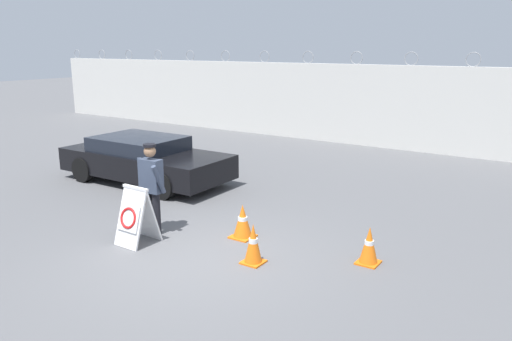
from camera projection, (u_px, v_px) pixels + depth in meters
ground_plane at (199, 259)px, 8.50m from camera, size 90.00×90.00×0.00m
perimeter_wall at (408, 108)px, 17.14m from camera, size 36.00×0.30×3.35m
barricade_sign at (135, 216)px, 9.08m from camera, size 0.62×0.69×1.08m
security_guard at (151, 184)px, 9.44m from camera, size 0.64×0.38×1.77m
traffic_cone_near at (369, 246)px, 8.27m from camera, size 0.36×0.36×0.65m
traffic_cone_mid at (253, 244)px, 8.28m from camera, size 0.35×0.35×0.69m
traffic_cone_far at (243, 221)px, 9.41m from camera, size 0.42×0.42×0.65m
parked_car_front_coupe at (145, 159)px, 13.21m from camera, size 4.68×2.07×1.21m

